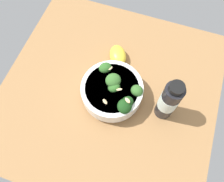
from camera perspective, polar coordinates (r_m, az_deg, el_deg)
The scene contains 4 objects.
ground_plane at distance 74.71cm, azimuth -0.74°, elevation -0.71°, with size 67.72×67.72×4.11cm, color #996D42.
bowl_of_broccoli at distance 68.01cm, azimuth 0.26°, elevation 0.02°, with size 18.38×18.84×10.99cm.
lemon_wedge at distance 76.74cm, azimuth 1.47°, elevation 8.83°, with size 7.99×5.36×4.21cm, color yellow.
bottle_tall at distance 64.27cm, azimuth 13.97°, elevation -2.42°, with size 5.32×5.32×17.83cm.
Camera 1 is at (27.64, 10.54, 66.55)cm, focal length 36.66 mm.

